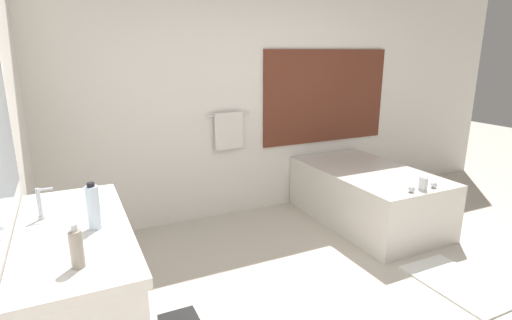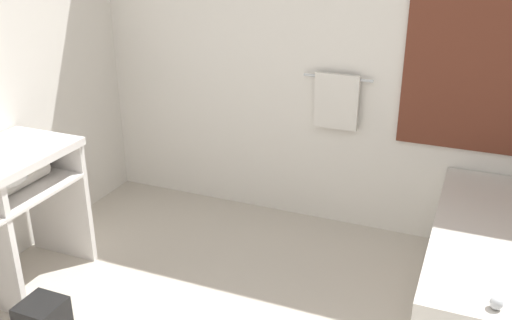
# 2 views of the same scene
# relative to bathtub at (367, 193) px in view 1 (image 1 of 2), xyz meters

# --- Properties ---
(ground_plane) EXTENTS (16.00, 16.00, 0.00)m
(ground_plane) POSITION_rel_bathtub_xyz_m (-0.99, -1.36, -0.32)
(ground_plane) COLOR beige
(ground_plane) RESTS_ON ground
(wall_back_with_blinds) EXTENTS (7.40, 0.13, 2.70)m
(wall_back_with_blinds) POSITION_rel_bathtub_xyz_m (-0.95, 0.87, 1.02)
(wall_back_with_blinds) COLOR white
(wall_back_with_blinds) RESTS_ON ground_plane
(vanity_counter) EXTENTS (0.56, 1.35, 0.91)m
(vanity_counter) POSITION_rel_bathtub_xyz_m (-2.89, -0.98, 0.33)
(vanity_counter) COLOR white
(vanity_counter) RESTS_ON ground_plane
(sink_faucet) EXTENTS (0.09, 0.04, 0.18)m
(sink_faucet) POSITION_rel_bathtub_xyz_m (-3.05, -0.80, 0.67)
(sink_faucet) COLOR silver
(sink_faucet) RESTS_ON vanity_counter
(bathtub) EXTENTS (0.96, 1.66, 0.71)m
(bathtub) POSITION_rel_bathtub_xyz_m (0.00, 0.00, 0.00)
(bathtub) COLOR silver
(bathtub) RESTS_ON ground_plane
(water_bottle_1) EXTENTS (0.07, 0.07, 0.25)m
(water_bottle_1) POSITION_rel_bathtub_xyz_m (-2.79, -1.06, 0.70)
(water_bottle_1) COLOR silver
(water_bottle_1) RESTS_ON vanity_counter
(soap_dispenser) EXTENTS (0.06, 0.06, 0.20)m
(soap_dispenser) POSITION_rel_bathtub_xyz_m (-2.89, -1.45, 0.67)
(soap_dispenser) COLOR gray
(soap_dispenser) RESTS_ON vanity_counter
(bath_mat) EXTENTS (0.50, 0.80, 0.02)m
(bath_mat) POSITION_rel_bathtub_xyz_m (-0.17, -1.33, -0.32)
(bath_mat) COLOR white
(bath_mat) RESTS_ON ground_plane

